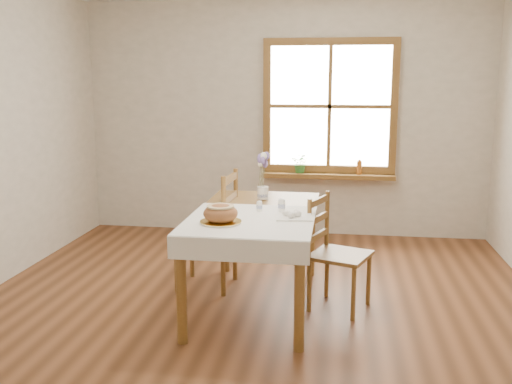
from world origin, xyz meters
TOP-DOWN VIEW (x-y plane):
  - ground at (0.00, 0.00)m, footprint 5.00×5.00m
  - room_walls at (0.00, 0.00)m, footprint 4.60×5.10m
  - window at (0.50, 2.47)m, footprint 1.46×0.08m
  - window_sill at (0.50, 2.40)m, footprint 1.46×0.20m
  - dining_table at (0.00, 0.30)m, footprint 0.90×1.60m
  - table_linen at (0.00, -0.00)m, footprint 0.91×0.99m
  - chair_left at (-0.48, 0.65)m, footprint 0.51×0.49m
  - chair_right at (0.65, 0.32)m, footprint 0.55×0.53m
  - bread_plate at (-0.18, -0.14)m, footprint 0.35×0.35m
  - bread_loaf at (-0.18, -0.14)m, footprint 0.24×0.24m
  - egg_napkin at (0.31, 0.08)m, footprint 0.28×0.24m
  - eggs at (0.31, 0.08)m, footprint 0.22×0.20m
  - salt_shaker at (0.03, 0.26)m, footprint 0.06×0.06m
  - pepper_shaker at (0.20, 0.28)m, footprint 0.07×0.07m
  - flower_vase at (-0.01, 0.73)m, footprint 0.11×0.11m
  - lavender_bouquet at (-0.01, 0.73)m, footprint 0.17×0.17m
  - potted_plant at (0.20, 2.40)m, footprint 0.26×0.27m
  - amber_bottle at (0.84, 2.40)m, footprint 0.07×0.07m

SIDE VIEW (x-z plane):
  - ground at x=0.00m, z-range 0.00..0.00m
  - chair_right at x=0.65m, z-range 0.00..0.88m
  - chair_left at x=-0.48m, z-range 0.00..0.99m
  - dining_table at x=0.00m, z-range 0.29..1.04m
  - window_sill at x=0.50m, z-range 0.66..0.71m
  - table_linen at x=0.00m, z-range 0.75..0.76m
  - egg_napkin at x=0.31m, z-range 0.76..0.77m
  - bread_plate at x=-0.18m, z-range 0.76..0.78m
  - eggs at x=0.31m, z-range 0.77..0.82m
  - amber_bottle at x=0.84m, z-range 0.71..0.88m
  - potted_plant at x=0.20m, z-range 0.71..0.88m
  - flower_vase at x=-0.01m, z-range 0.75..0.85m
  - salt_shaker at x=0.03m, z-range 0.76..0.84m
  - pepper_shaker at x=0.20m, z-range 0.76..0.86m
  - bread_loaf at x=-0.18m, z-range 0.78..0.91m
  - lavender_bouquet at x=-0.01m, z-range 0.85..1.16m
  - window at x=0.50m, z-range 0.72..2.18m
  - room_walls at x=0.00m, z-range 0.38..3.03m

